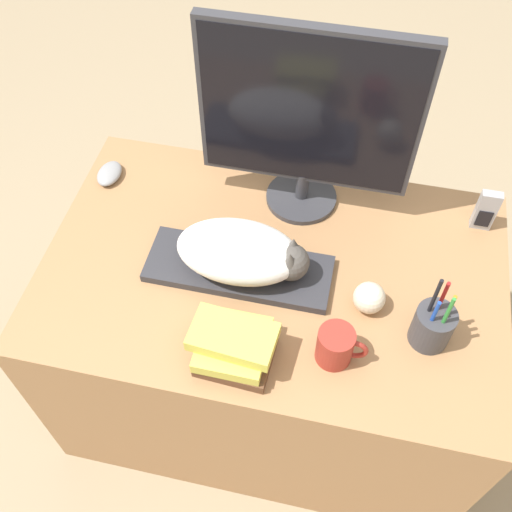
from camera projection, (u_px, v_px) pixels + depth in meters
name	position (u px, v px, depth m)	size (l,w,h in m)	color
ground_plane	(244.00, 495.00, 1.89)	(12.00, 12.00, 0.00)	#998466
desk	(270.00, 335.00, 1.84)	(1.20, 0.78, 0.70)	#9E7047
keyboard	(239.00, 269.00, 1.54)	(0.48, 0.17, 0.02)	#2D2D33
cat	(244.00, 253.00, 1.48)	(0.34, 0.19, 0.12)	white
monitor	(308.00, 117.00, 1.47)	(0.55, 0.20, 0.54)	#333338
computer_mouse	(109.00, 173.00, 1.75)	(0.07, 0.10, 0.03)	gray
coffee_mug	(336.00, 346.00, 1.37)	(0.12, 0.09, 0.10)	#9E2D23
pen_cup	(433.00, 326.00, 1.39)	(0.09, 0.09, 0.23)	#38383D
baseball	(369.00, 298.00, 1.46)	(0.08, 0.08, 0.08)	beige
phone	(486.00, 211.00, 1.60)	(0.05, 0.03, 0.13)	#99999E
book_stack	(234.00, 345.00, 1.37)	(0.20, 0.17, 0.10)	brown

